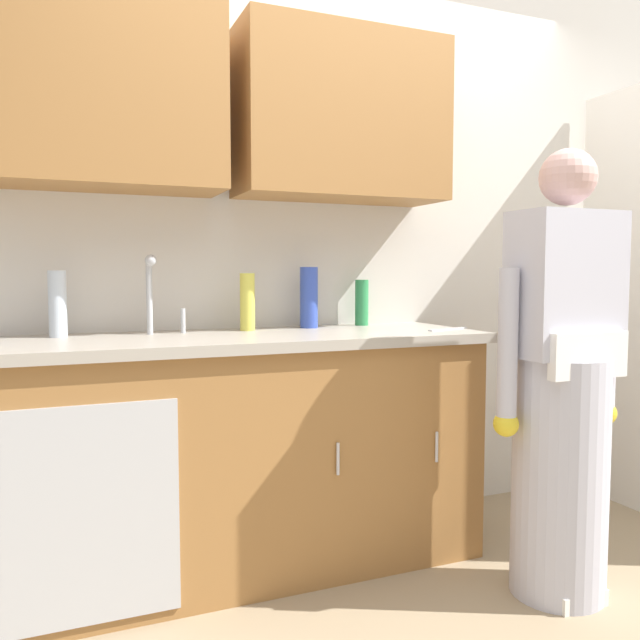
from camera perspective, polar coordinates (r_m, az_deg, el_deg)
ground_plane at (r=2.42m, az=12.11°, el=-25.10°), size 9.00×9.00×0.00m
kitchen_wall_with_uppers at (r=2.95m, az=-0.91°, el=9.93°), size 4.80×0.44×2.70m
counter_cabinet at (r=2.62m, az=-7.10°, el=-12.03°), size 1.90×0.62×0.90m
countertop at (r=2.53m, az=-7.14°, el=-1.75°), size 1.96×0.66×0.04m
sink at (r=2.48m, az=-13.57°, el=-1.83°), size 0.50×0.36×0.35m
person_at_sink at (r=2.50m, az=20.71°, el=-7.35°), size 0.55×0.34×1.62m
bottle_water_tall at (r=2.60m, az=-22.33°, el=1.33°), size 0.07×0.07×0.25m
bottle_dish_liquid at (r=2.96m, az=3.74°, el=1.56°), size 0.06×0.06×0.21m
bottle_water_short at (r=2.70m, az=-6.48°, el=1.61°), size 0.06×0.06×0.24m
bottle_soap at (r=2.82m, az=-0.99°, el=2.01°), size 0.08×0.08×0.27m
knife_on_counter at (r=2.78m, az=11.34°, el=-0.80°), size 0.24×0.10×0.01m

